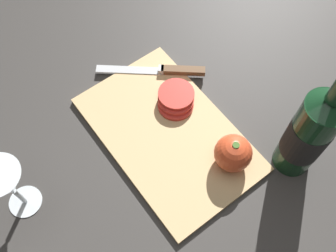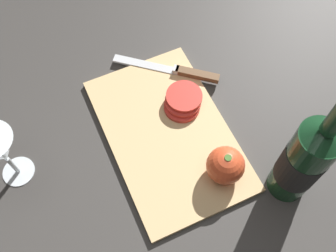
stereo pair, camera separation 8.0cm
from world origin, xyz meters
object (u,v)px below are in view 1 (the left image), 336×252
object	(u,v)px
whole_tomato	(233,153)
knife	(172,70)
wine_bottle	(309,134)
tomato_slice_stack_near	(176,99)
wine_glass	(7,184)

from	to	relation	value
whole_tomato	knife	world-z (taller)	whole_tomato
wine_bottle	whole_tomato	world-z (taller)	wine_bottle
wine_bottle	tomato_slice_stack_near	distance (m)	0.29
wine_glass	tomato_slice_stack_near	bearing A→B (deg)	-90.43
wine_glass	whole_tomato	bearing A→B (deg)	-115.56
tomato_slice_stack_near	knife	bearing A→B (deg)	-30.77
knife	tomato_slice_stack_near	world-z (taller)	tomato_slice_stack_near
wine_glass	knife	bearing A→B (deg)	-80.54
wine_bottle	whole_tomato	size ratio (longest dim) A/B	4.41
wine_bottle	tomato_slice_stack_near	xyz separation A→B (m)	(0.25, 0.11, -0.09)
knife	tomato_slice_stack_near	bearing A→B (deg)	98.96
wine_glass	wine_bottle	bearing A→B (deg)	-117.43
whole_tomato	knife	bearing A→B (deg)	-8.65
wine_glass	knife	size ratio (longest dim) A/B	0.73
wine_bottle	wine_glass	xyz separation A→B (m)	(0.25, 0.48, -0.02)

